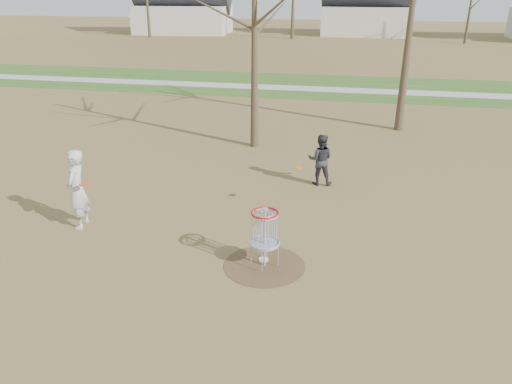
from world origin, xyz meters
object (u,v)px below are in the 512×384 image
player_standing (77,189)px  disc_golf_basket (265,229)px  player_throwing (320,160)px  disc_grounded (264,259)px

player_standing → disc_golf_basket: bearing=69.3°
player_throwing → disc_golf_basket: bearing=78.7°
player_throwing → disc_golf_basket: (-0.76, -5.11, 0.12)m
player_throwing → disc_grounded: player_throwing is taller
player_standing → disc_grounded: size_ratio=9.22×
player_standing → disc_golf_basket: 5.02m
disc_golf_basket → player_standing: bearing=169.0°
disc_grounded → disc_golf_basket: disc_golf_basket is taller
player_standing → disc_grounded: (4.86, -0.73, -0.99)m
player_standing → disc_grounded: bearing=71.8°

